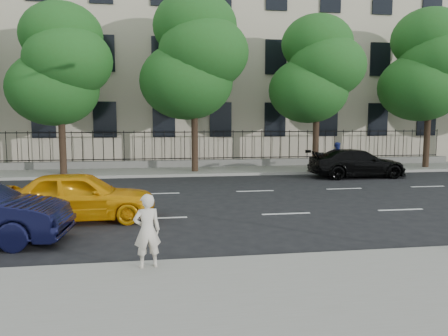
% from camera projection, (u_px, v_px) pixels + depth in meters
% --- Properties ---
extents(ground, '(120.00, 120.00, 0.00)m').
position_uv_depth(ground, '(314.00, 234.00, 11.64)').
color(ground, black).
rests_on(ground, ground).
extents(near_sidewalk, '(60.00, 4.00, 0.15)m').
position_uv_depth(near_sidewalk, '(394.00, 288.00, 7.70)').
color(near_sidewalk, gray).
rests_on(near_sidewalk, ground).
extents(far_sidewalk, '(60.00, 4.00, 0.15)m').
position_uv_depth(far_sidewalk, '(228.00, 170.00, 25.37)').
color(far_sidewalk, gray).
rests_on(far_sidewalk, ground).
extents(lane_markings, '(49.60, 4.62, 0.01)m').
position_uv_depth(lane_markings, '(268.00, 201.00, 16.30)').
color(lane_markings, silver).
rests_on(lane_markings, ground).
extents(masonry_building, '(34.60, 12.11, 18.50)m').
position_uv_depth(masonry_building, '(209.00, 40.00, 33.15)').
color(masonry_building, '#B5AA90').
rests_on(masonry_building, ground).
extents(iron_fence, '(30.00, 0.50, 2.20)m').
position_uv_depth(iron_fence, '(224.00, 158.00, 26.98)').
color(iron_fence, slate).
rests_on(iron_fence, far_sidewalk).
extents(tree_b, '(5.53, 5.12, 8.97)m').
position_uv_depth(tree_b, '(61.00, 65.00, 22.72)').
color(tree_b, '#382619').
rests_on(tree_b, far_sidewalk).
extents(tree_c, '(5.89, 5.50, 9.80)m').
position_uv_depth(tree_c, '(195.00, 57.00, 23.73)').
color(tree_c, '#382619').
rests_on(tree_c, far_sidewalk).
extents(tree_d, '(5.34, 4.94, 8.84)m').
position_uv_depth(tree_d, '(317.00, 70.00, 24.87)').
color(tree_d, '#382619').
rests_on(tree_d, far_sidewalk).
extents(tree_e, '(5.71, 5.31, 9.46)m').
position_uv_depth(tree_e, '(430.00, 66.00, 25.90)').
color(tree_e, '#382619').
rests_on(tree_e, far_sidewalk).
extents(yellow_taxi, '(4.48, 1.87, 1.51)m').
position_uv_depth(yellow_taxi, '(79.00, 196.00, 13.04)').
color(yellow_taxi, orange).
rests_on(yellow_taxi, ground).
extents(black_sedan, '(5.10, 2.10, 1.48)m').
position_uv_depth(black_sedan, '(357.00, 163.00, 22.78)').
color(black_sedan, black).
rests_on(black_sedan, ground).
extents(woman_near, '(0.59, 0.45, 1.46)m').
position_uv_depth(woman_near, '(147.00, 231.00, 8.52)').
color(woman_near, beige).
rests_on(woman_near, near_sidewalk).
extents(pedestrian_far, '(0.71, 0.85, 1.60)m').
position_uv_depth(pedestrian_far, '(337.00, 156.00, 24.62)').
color(pedestrian_far, navy).
rests_on(pedestrian_far, far_sidewalk).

